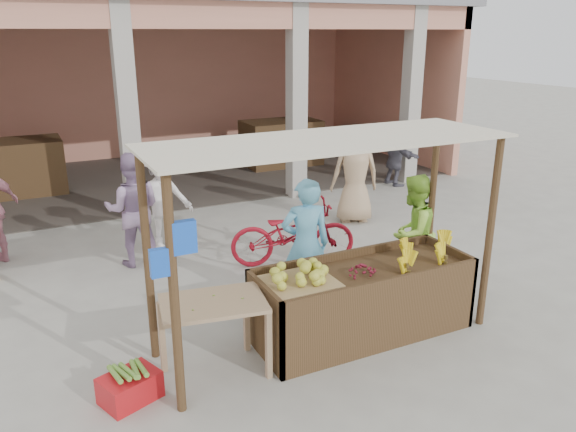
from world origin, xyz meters
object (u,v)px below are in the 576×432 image
red_crate (130,388)px  motorcycle (293,232)px  side_table (214,314)px  vendor_green (413,230)px  vendor_blue (306,241)px  fruit_stall (363,303)px

red_crate → motorcycle: bearing=17.1°
side_table → red_crate: bearing=-167.8°
side_table → vendor_green: vendor_green is taller
side_table → motorcycle: size_ratio=0.57×
vendor_green → motorcycle: size_ratio=0.86×
red_crate → vendor_green: vendor_green is taller
red_crate → vendor_blue: vendor_blue is taller
motorcycle → vendor_blue: bearing=177.1°
side_table → vendor_green: size_ratio=0.67×
motorcycle → side_table: bearing=155.4°
side_table → vendor_green: 3.26m
vendor_blue → side_table: bearing=46.0°
red_crate → motorcycle: motorcycle is taller
fruit_stall → red_crate: fruit_stall is taller
vendor_green → fruit_stall: bearing=10.7°
fruit_stall → vendor_green: size_ratio=1.50×
fruit_stall → red_crate: (-2.76, -0.08, -0.26)m
fruit_stall → vendor_green: (1.30, 0.77, 0.47)m
vendor_green → vendor_blue: bearing=-24.7°
fruit_stall → side_table: bearing=-178.8°
fruit_stall → vendor_blue: vendor_blue is taller
red_crate → motorcycle: size_ratio=0.27×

